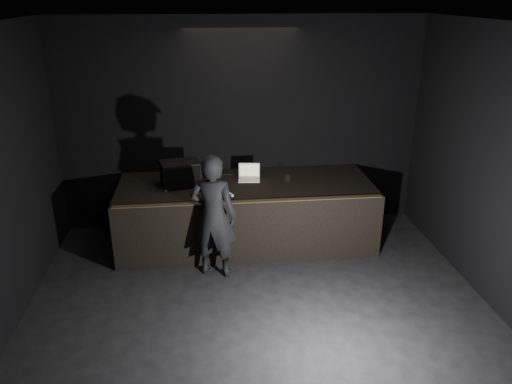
{
  "coord_description": "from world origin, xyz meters",
  "views": [
    {
      "loc": [
        -0.63,
        -4.57,
        3.81
      ],
      "look_at": [
        0.12,
        2.3,
        1.03
      ],
      "focal_mm": 35.0,
      "sensor_mm": 36.0,
      "label": 1
    }
  ],
  "objects": [
    {
      "name": "person",
      "position": [
        -0.54,
        1.78,
        0.9
      ],
      "size": [
        0.76,
        0.61,
        1.81
      ],
      "primitive_type": "imported",
      "rotation": [
        0.0,
        0.0,
        2.83
      ],
      "color": "black",
      "rests_on": "ground"
    },
    {
      "name": "wii_remote",
      "position": [
        -0.27,
        2.3,
        1.01
      ],
      "size": [
        0.09,
        0.15,
        0.03
      ],
      "primitive_type": "cube",
      "rotation": [
        0.0,
        0.0,
        0.4
      ],
      "color": "silver",
      "rests_on": "stage_riser"
    },
    {
      "name": "stage_monitor",
      "position": [
        -1.01,
        2.79,
        1.19
      ],
      "size": [
        0.65,
        0.54,
        0.39
      ],
      "rotation": [
        0.0,
        0.0,
        0.23
      ],
      "color": "black",
      "rests_on": "stage_riser"
    },
    {
      "name": "beer_can",
      "position": [
        -0.74,
        2.42,
        1.07
      ],
      "size": [
        0.06,
        0.06,
        0.15
      ],
      "color": "silver",
      "rests_on": "stage_riser"
    },
    {
      "name": "ground",
      "position": [
        0.0,
        0.0,
        0.0
      ],
      "size": [
        7.0,
        7.0,
        0.0
      ],
      "primitive_type": "plane",
      "color": "black",
      "rests_on": "ground"
    },
    {
      "name": "laptop",
      "position": [
        0.08,
        2.96,
        1.06
      ],
      "size": [
        0.37,
        0.34,
        0.23
      ],
      "rotation": [
        0.0,
        0.0,
        -0.11
      ],
      "color": "silver",
      "rests_on": "stage_riser"
    },
    {
      "name": "riser_lip",
      "position": [
        0.0,
        2.02,
        1.01
      ],
      "size": [
        3.92,
        0.1,
        0.01
      ],
      "primitive_type": "cube",
      "color": "brown",
      "rests_on": "stage_riser"
    },
    {
      "name": "stage_riser",
      "position": [
        0.0,
        2.73,
        0.5
      ],
      "size": [
        4.0,
        1.5,
        1.0
      ],
      "primitive_type": "cube",
      "color": "black",
      "rests_on": "ground"
    },
    {
      "name": "cable",
      "position": [
        -0.66,
        3.18,
        1.01
      ],
      "size": [
        0.96,
        0.03,
        0.02
      ],
      "primitive_type": "cylinder",
      "rotation": [
        0.0,
        1.57,
        -0.01
      ],
      "color": "black",
      "rests_on": "stage_riser"
    },
    {
      "name": "room_walls",
      "position": [
        0.0,
        0.0,
        2.02
      ],
      "size": [
        6.1,
        7.1,
        3.52
      ],
      "color": "black",
      "rests_on": "ground"
    },
    {
      "name": "plastic_cup",
      "position": [
        0.68,
        2.79,
        1.05
      ],
      "size": [
        0.08,
        0.08,
        0.1
      ],
      "primitive_type": "cylinder",
      "color": "white",
      "rests_on": "stage_riser"
    }
  ]
}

